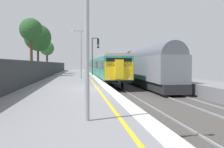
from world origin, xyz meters
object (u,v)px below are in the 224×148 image
background_tree_left (31,31)px  background_tree_right (38,39)px  platform_lamp_mid (81,50)px  platform_lamp_near (87,14)px  commuter_train_at_platform (100,66)px  freight_train_adjacent_track (134,65)px  background_tree_centre (47,49)px  signal_gantry (94,52)px

background_tree_left → background_tree_right: 8.03m
platform_lamp_mid → platform_lamp_near: bearing=-90.0°
platform_lamp_near → background_tree_left: background_tree_left is taller
commuter_train_at_platform → background_tree_right: bearing=-178.5°
freight_train_adjacent_track → platform_lamp_near: (-7.45, -26.07, 1.65)m
commuter_train_at_platform → platform_lamp_mid: 15.49m
background_tree_centre → background_tree_right: background_tree_right is taller
commuter_train_at_platform → freight_train_adjacent_track: 10.01m
platform_lamp_near → background_tree_left: size_ratio=0.67×
freight_train_adjacent_track → background_tree_centre: 25.59m
commuter_train_at_platform → signal_gantry: 7.63m
commuter_train_at_platform → background_tree_left: size_ratio=5.25×
background_tree_left → platform_lamp_mid: bearing=-45.5°
freight_train_adjacent_track → signal_gantry: (-5.49, 2.00, 1.91)m
platform_lamp_mid → background_tree_right: background_tree_right is taller
freight_train_adjacent_track → background_tree_left: bearing=176.4°
platform_lamp_mid → background_tree_centre: bearing=105.0°
commuter_train_at_platform → signal_gantry: size_ratio=7.57×
freight_train_adjacent_track → background_tree_centre: size_ratio=4.61×
platform_lamp_near → background_tree_left: 27.91m
platform_lamp_mid → commuter_train_at_platform: bearing=77.0°
background_tree_centre → freight_train_adjacent_track: bearing=-54.9°
commuter_train_at_platform → background_tree_centre: bearing=132.4°
platform_lamp_mid → background_tree_centre: size_ratio=0.82×
signal_gantry → background_tree_right: background_tree_right is taller
signal_gantry → platform_lamp_mid: 8.04m
commuter_train_at_platform → platform_lamp_mid: platform_lamp_mid is taller
background_tree_left → freight_train_adjacent_track: bearing=-3.6°
commuter_train_at_platform → background_tree_left: background_tree_left is taller
background_tree_left → signal_gantry: bearing=7.5°
signal_gantry → background_tree_centre: background_tree_centre is taller
signal_gantry → platform_lamp_near: signal_gantry is taller
background_tree_right → freight_train_adjacent_track: bearing=-31.7°
commuter_train_at_platform → background_tree_right: 11.37m
commuter_train_at_platform → background_tree_right: (-10.39, -0.28, 4.60)m
platform_lamp_near → background_tree_right: 35.76m
background_tree_right → platform_lamp_mid: bearing=-64.7°
platform_lamp_near → background_tree_right: bearing=101.2°
background_tree_centre → background_tree_right: size_ratio=0.80×
signal_gantry → background_tree_right: bearing=142.2°
commuter_train_at_platform → background_tree_left: (-10.00, -8.29, 4.87)m
commuter_train_at_platform → platform_lamp_near: platform_lamp_near is taller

